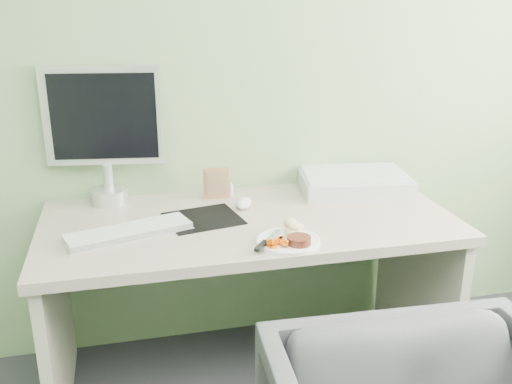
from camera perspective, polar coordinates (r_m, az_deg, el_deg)
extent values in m
plane|color=gray|center=(2.45, -2.72, 14.27)|extent=(3.50, 0.00, 3.50)
cube|color=#A99C8D|center=(2.24, -0.69, -3.09)|extent=(1.60, 0.75, 0.04)
cube|color=#B2AE98|center=(2.38, -19.28, -12.68)|extent=(0.04, 0.70, 0.69)
cube|color=#B2AE98|center=(2.65, 15.80, -8.86)|extent=(0.04, 0.70, 0.69)
cylinder|color=white|center=(2.02, 3.24, -4.94)|extent=(0.23, 0.23, 0.01)
cylinder|color=black|center=(1.98, 4.32, -4.84)|extent=(0.10, 0.10, 0.03)
ellipsoid|color=tan|center=(2.04, 3.82, -3.71)|extent=(0.10, 0.08, 0.05)
cube|color=#E95504|center=(1.96, 2.11, -4.85)|extent=(0.07, 0.07, 0.04)
cube|color=silver|center=(2.02, 1.69, -4.38)|extent=(0.08, 0.10, 0.01)
cube|color=black|center=(1.93, 0.50, -5.42)|extent=(0.06, 0.07, 0.01)
cube|color=black|center=(2.23, -5.31, -2.65)|extent=(0.32, 0.29, 0.00)
cube|color=white|center=(2.12, -12.59, -3.84)|extent=(0.47, 0.26, 0.02)
ellipsoid|color=white|center=(2.33, -1.24, -1.12)|extent=(0.10, 0.13, 0.04)
cube|color=#8D6442|center=(2.43, -3.99, 0.86)|extent=(0.11, 0.01, 0.14)
cylinder|color=white|center=(2.47, -2.50, 0.15)|extent=(0.02, 0.02, 0.05)
cone|color=#8BC4DF|center=(2.46, -2.51, 0.84)|extent=(0.02, 0.02, 0.02)
cube|color=silver|center=(2.57, 9.79, 0.91)|extent=(0.51, 0.38, 0.07)
cylinder|color=silver|center=(2.45, -14.40, -0.41)|extent=(0.15, 0.15, 0.06)
cylinder|color=silver|center=(2.43, -14.57, 1.45)|extent=(0.04, 0.04, 0.10)
cube|color=silver|center=(2.39, -15.06, 7.37)|extent=(0.47, 0.11, 0.40)
cube|color=black|center=(2.37, -15.07, 7.26)|extent=(0.41, 0.07, 0.35)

